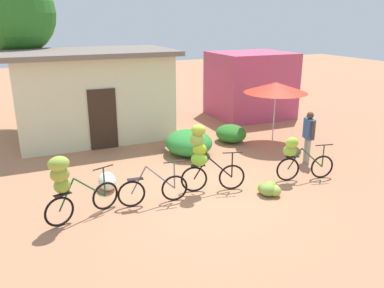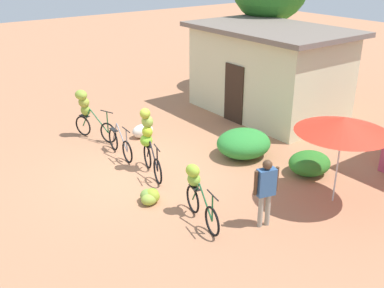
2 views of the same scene
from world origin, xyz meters
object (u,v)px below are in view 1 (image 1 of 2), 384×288
Objects in this scene: bicycle_center_loaded at (203,155)px; produce_sack at (107,181)px; shop_pink at (250,85)px; bicycle_near_pile at (153,190)px; bicycle_leftmost at (67,182)px; building_low at (93,94)px; bicycle_by_shop at (297,156)px; market_umbrella at (276,88)px; person_vendor at (309,132)px; tree_behind_building at (11,13)px; banana_pile_on_ground at (269,189)px.

bicycle_center_loaded is 2.50× the size of produce_sack.
shop_pink is 9.36m from bicycle_near_pile.
bicycle_leftmost reaches higher than bicycle_near_pile.
bicycle_by_shop is at bearing -56.76° from building_low.
market_umbrella reaches higher than person_vendor.
bicycle_near_pile is (0.21, -6.11, -1.21)m from building_low.
shop_pink is 9.79m from tree_behind_building.
bicycle_near_pile is at bearing 177.03° from bicycle_by_shop.
building_low is at bearing -44.13° from tree_behind_building.
market_umbrella is at bearing 54.12° from banana_pile_on_ground.
bicycle_by_shop is (5.83, -0.10, -0.24)m from bicycle_leftmost.
bicycle_leftmost is 1.87m from produce_sack.
shop_pink is 5.35× the size of banana_pile_on_ground.
tree_behind_building is 9.60m from bicycle_near_pile.
bicycle_near_pile is 2.79× the size of banana_pile_on_ground.
produce_sack is (1.71, -7.12, -4.10)m from tree_behind_building.
tree_behind_building is at bearing 94.29° from bicycle_leftmost.
shop_pink is 8.30m from bicycle_center_loaded.
bicycle_leftmost is 5.84m from bicycle_by_shop.
shop_pink is at bearing 50.34° from bicycle_center_loaded.
tree_behind_building is 11.29m from banana_pile_on_ground.
person_vendor is at bearing -96.52° from market_umbrella.
building_low reaches higher than market_umbrella.
bicycle_center_loaded is at bearing 172.18° from bicycle_by_shop.
bicycle_near_pile reaches higher than produce_sack.
bicycle_by_shop is at bearing -16.98° from produce_sack.
person_vendor is (-0.24, -2.09, -0.98)m from market_umbrella.
bicycle_near_pile is 1.48m from bicycle_center_loaded.
banana_pile_on_ground is at bearing -31.13° from bicycle_center_loaded.
banana_pile_on_ground is at bearing -28.63° from produce_sack.
market_umbrella is at bearing 83.48° from person_vendor.
bicycle_leftmost is 0.95× the size of bicycle_center_loaded.
market_umbrella is 6.22m from bicycle_near_pile.
bicycle_near_pile is at bearing -73.15° from tree_behind_building.
bicycle_leftmost is 2.38× the size of produce_sack.
bicycle_center_loaded is (-5.29, -6.38, -0.40)m from shop_pink.
person_vendor is at bearing 31.96° from banana_pile_on_ground.
bicycle_center_loaded is at bearing -64.79° from tree_behind_building.
banana_pile_on_ground is (4.65, -0.60, -0.78)m from bicycle_leftmost.
bicycle_by_shop is at bearing -52.98° from tree_behind_building.
building_low is 2.64× the size of market_umbrella.
shop_pink is 3.97m from market_umbrella.
person_vendor is (1.14, 0.95, 0.26)m from bicycle_by_shop.
person_vendor is (6.97, 0.85, 0.03)m from bicycle_leftmost.
shop_pink is at bearing 3.55° from building_low.
tree_behind_building reaches higher than produce_sack.
tree_behind_building is 3.37× the size of bicycle_center_loaded.
person_vendor is at bearing 8.99° from bicycle_center_loaded.
building_low is 0.96× the size of tree_behind_building.
tree_behind_building is 9.89m from market_umbrella.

